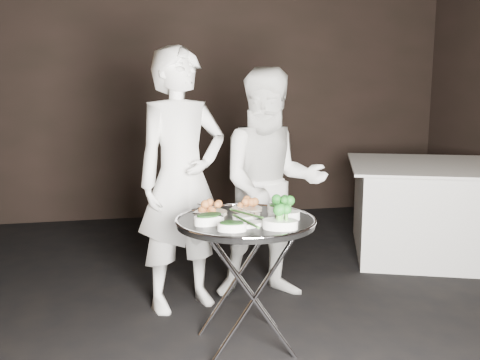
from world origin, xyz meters
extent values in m
cube|color=black|center=(0.00, 3.52, 1.50)|extent=(6.00, 0.05, 3.00)
cylinder|color=silver|center=(-0.14, -0.01, 0.36)|extent=(0.50, 0.02, 0.73)
cylinder|color=silver|center=(-0.14, -0.01, 0.36)|extent=(0.50, 0.02, 0.73)
cylinder|color=silver|center=(-0.14, 0.38, 0.36)|extent=(0.50, 0.02, 0.73)
cylinder|color=silver|center=(-0.14, 0.38, 0.36)|extent=(0.50, 0.02, 0.73)
cylinder|color=silver|center=(-0.35, 0.18, 0.70)|extent=(0.02, 0.42, 0.02)
cylinder|color=silver|center=(0.07, 0.18, 0.70)|extent=(0.02, 0.42, 0.02)
cylinder|color=black|center=(-0.14, 0.18, 0.74)|extent=(0.77, 0.77, 0.03)
torus|color=silver|center=(-0.14, 0.18, 0.75)|extent=(0.78, 0.78, 0.02)
cylinder|color=beige|center=(-0.31, 0.34, 0.76)|extent=(0.19, 0.19, 0.02)
cylinder|color=beige|center=(-0.08, 0.40, 0.76)|extent=(0.18, 0.18, 0.02)
cylinder|color=white|center=(0.08, 0.31, 0.77)|extent=(0.11, 0.11, 0.04)
cylinder|color=silver|center=(-0.32, 0.34, 0.80)|extent=(0.12, 0.15, 0.01)
cylinder|color=silver|center=(-0.09, 0.39, 0.80)|extent=(0.07, 0.18, 0.01)
cylinder|color=silver|center=(0.09, 0.31, 0.80)|extent=(0.05, 0.18, 0.01)
cylinder|color=silver|center=(-0.36, 0.13, 0.80)|extent=(0.15, 0.12, 0.01)
cylinder|color=silver|center=(0.08, 0.13, 0.80)|extent=(0.12, 0.15, 0.01)
cylinder|color=silver|center=(-0.14, 0.19, 0.80)|extent=(0.07, 0.18, 0.01)
imported|color=white|center=(-0.42, 0.85, 0.87)|extent=(0.74, 0.61, 1.74)
imported|color=white|center=(0.21, 0.90, 0.81)|extent=(0.84, 0.68, 1.61)
cube|color=silver|center=(1.87, 1.57, 0.40)|extent=(1.27, 1.27, 0.79)
cube|color=silver|center=(1.87, 1.57, 0.80)|extent=(1.43, 1.43, 0.02)
camera|label=1|loc=(-0.78, -2.63, 1.47)|focal=40.00mm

